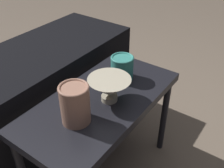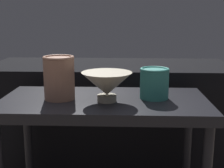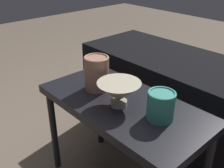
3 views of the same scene
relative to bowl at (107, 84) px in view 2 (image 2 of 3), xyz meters
name	(u,v)px [view 2 (image 2 of 3)]	position (x,y,z in m)	size (l,w,h in m)	color
table	(104,115)	(-0.01, 0.04, -0.13)	(0.81, 0.41, 0.55)	black
couch_backdrop	(110,117)	(-0.01, 0.55, -0.31)	(1.32, 0.50, 0.61)	black
bowl	(107,84)	(0.00, 0.00, 0.00)	(0.19, 0.19, 0.11)	#B2A88E
vase_textured_left	(59,77)	(-0.19, 0.03, 0.02)	(0.12, 0.12, 0.17)	#996B56
vase_colorful_right	(154,83)	(0.18, 0.06, 0.00)	(0.11, 0.11, 0.12)	teal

